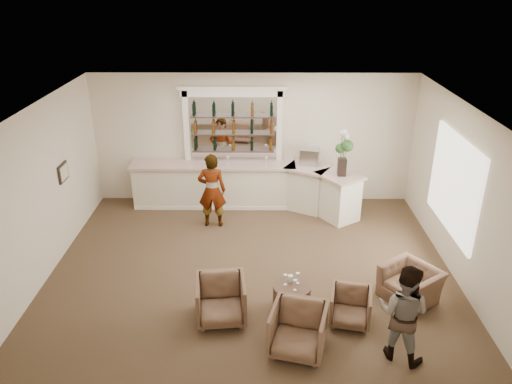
# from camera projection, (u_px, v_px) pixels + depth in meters

# --- Properties ---
(ground) EXTENTS (8.00, 8.00, 0.00)m
(ground) POSITION_uv_depth(u_px,v_px,m) (251.00, 271.00, 10.02)
(ground) COLOR brown
(ground) RESTS_ON ground
(room_shell) EXTENTS (8.04, 7.02, 3.32)m
(room_shell) POSITION_uv_depth(u_px,v_px,m) (260.00, 150.00, 9.71)
(room_shell) COLOR beige
(room_shell) RESTS_ON ground
(bar_counter) EXTENTS (5.72, 1.80, 1.14)m
(bar_counter) POSITION_uv_depth(u_px,v_px,m) (247.00, 186.00, 12.52)
(bar_counter) COLOR white
(bar_counter) RESTS_ON ground
(back_bar_alcove) EXTENTS (2.64, 0.25, 3.00)m
(back_bar_alcove) POSITION_uv_depth(u_px,v_px,m) (233.00, 125.00, 12.31)
(back_bar_alcove) COLOR white
(back_bar_alcove) RESTS_ON ground
(cocktail_table) EXTENTS (0.67, 0.67, 0.50)m
(cocktail_table) POSITION_uv_depth(u_px,v_px,m) (292.00, 298.00, 8.80)
(cocktail_table) COLOR #533324
(cocktail_table) RESTS_ON ground
(sommelier) EXTENTS (0.66, 0.45, 1.78)m
(sommelier) POSITION_uv_depth(u_px,v_px,m) (212.00, 190.00, 11.49)
(sommelier) COLOR gray
(sommelier) RESTS_ON ground
(guest) EXTENTS (1.00, 0.94, 1.63)m
(guest) POSITION_uv_depth(u_px,v_px,m) (403.00, 313.00, 7.51)
(guest) COLOR gray
(guest) RESTS_ON ground
(armchair_left) EXTENTS (0.92, 0.94, 0.78)m
(armchair_left) POSITION_uv_depth(u_px,v_px,m) (221.00, 300.00, 8.51)
(armchair_left) COLOR brown
(armchair_left) RESTS_ON ground
(armchair_center) EXTENTS (1.03, 1.05, 0.79)m
(armchair_center) POSITION_uv_depth(u_px,v_px,m) (298.00, 330.00, 7.79)
(armchair_center) COLOR brown
(armchair_center) RESTS_ON ground
(armchair_right) EXTENTS (0.79, 0.81, 0.63)m
(armchair_right) POSITION_uv_depth(u_px,v_px,m) (350.00, 307.00, 8.46)
(armchair_right) COLOR brown
(armchair_right) RESTS_ON ground
(armchair_far) EXTENTS (1.24, 1.26, 0.62)m
(armchair_far) POSITION_uv_depth(u_px,v_px,m) (410.00, 283.00, 9.09)
(armchair_far) COLOR brown
(armchair_far) RESTS_ON ground
(espresso_machine) EXTENTS (0.54, 0.48, 0.40)m
(espresso_machine) POSITION_uv_depth(u_px,v_px,m) (310.00, 156.00, 12.27)
(espresso_machine) COLOR #BABABF
(espresso_machine) RESTS_ON bar_counter
(flower_vase) EXTENTS (0.29, 0.29, 1.11)m
(flower_vase) POSITION_uv_depth(u_px,v_px,m) (343.00, 150.00, 11.42)
(flower_vase) COLOR black
(flower_vase) RESTS_ON bar_counter
(wine_glass_bar_left) EXTENTS (0.07, 0.07, 0.21)m
(wine_glass_bar_left) POSITION_uv_depth(u_px,v_px,m) (228.00, 161.00, 12.28)
(wine_glass_bar_left) COLOR white
(wine_glass_bar_left) RESTS_ON bar_counter
(wine_glass_bar_right) EXTENTS (0.07, 0.07, 0.21)m
(wine_glass_bar_right) POSITION_uv_depth(u_px,v_px,m) (266.00, 161.00, 12.24)
(wine_glass_bar_right) COLOR white
(wine_glass_bar_right) RESTS_ON bar_counter
(wine_glass_tbl_a) EXTENTS (0.07, 0.07, 0.21)m
(wine_glass_tbl_a) POSITION_uv_depth(u_px,v_px,m) (285.00, 280.00, 8.68)
(wine_glass_tbl_a) COLOR white
(wine_glass_tbl_a) RESTS_ON cocktail_table
(wine_glass_tbl_b) EXTENTS (0.07, 0.07, 0.21)m
(wine_glass_tbl_b) POSITION_uv_depth(u_px,v_px,m) (298.00, 278.00, 8.72)
(wine_glass_tbl_b) COLOR white
(wine_glass_tbl_b) RESTS_ON cocktail_table
(wine_glass_tbl_c) EXTENTS (0.07, 0.07, 0.21)m
(wine_glass_tbl_c) POSITION_uv_depth(u_px,v_px,m) (295.00, 285.00, 8.53)
(wine_glass_tbl_c) COLOR white
(wine_glass_tbl_c) RESTS_ON cocktail_table
(napkin_holder) EXTENTS (0.08, 0.08, 0.12)m
(napkin_holder) POSITION_uv_depth(u_px,v_px,m) (291.00, 278.00, 8.80)
(napkin_holder) COLOR white
(napkin_holder) RESTS_ON cocktail_table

